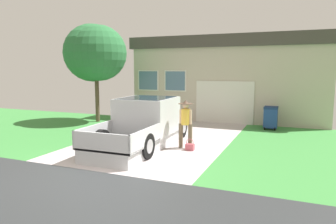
{
  "coord_description": "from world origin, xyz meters",
  "views": [
    {
      "loc": [
        4.79,
        -6.77,
        2.72
      ],
      "look_at": [
        0.74,
        3.06,
        1.27
      ],
      "focal_mm": 33.52,
      "sensor_mm": 36.0,
      "label": 1
    }
  ],
  "objects_px": {
    "person_with_hat": "(186,121)",
    "wheeled_trash_bin": "(271,117)",
    "handbag": "(190,147)",
    "pickup_truck": "(147,124)",
    "house_with_garage": "(234,77)",
    "front_yard_tree": "(95,53)"
  },
  "relations": [
    {
      "from": "person_with_hat",
      "to": "wheeled_trash_bin",
      "type": "height_order",
      "value": "person_with_hat"
    },
    {
      "from": "person_with_hat",
      "to": "handbag",
      "type": "distance_m",
      "value": 0.9
    },
    {
      "from": "pickup_truck",
      "to": "handbag",
      "type": "xyz_separation_m",
      "value": [
        1.76,
        -0.31,
        -0.62
      ]
    },
    {
      "from": "person_with_hat",
      "to": "wheeled_trash_bin",
      "type": "distance_m",
      "value": 5.37
    },
    {
      "from": "pickup_truck",
      "to": "person_with_hat",
      "type": "distance_m",
      "value": 1.54
    },
    {
      "from": "house_with_garage",
      "to": "wheeled_trash_bin",
      "type": "distance_m",
      "value": 4.93
    },
    {
      "from": "pickup_truck",
      "to": "house_with_garage",
      "type": "distance_m",
      "value": 8.89
    },
    {
      "from": "front_yard_tree",
      "to": "person_with_hat",
      "type": "bearing_deg",
      "value": -30.24
    },
    {
      "from": "handbag",
      "to": "house_with_garage",
      "type": "xyz_separation_m",
      "value": [
        -0.23,
        8.94,
        2.12
      ]
    },
    {
      "from": "pickup_truck",
      "to": "front_yard_tree",
      "type": "relative_size",
      "value": 1.09
    },
    {
      "from": "handbag",
      "to": "house_with_garage",
      "type": "relative_size",
      "value": 0.04
    },
    {
      "from": "handbag",
      "to": "person_with_hat",
      "type": "bearing_deg",
      "value": 136.7
    },
    {
      "from": "wheeled_trash_bin",
      "to": "house_with_garage",
      "type": "bearing_deg",
      "value": 121.72
    },
    {
      "from": "house_with_garage",
      "to": "front_yard_tree",
      "type": "xyz_separation_m",
      "value": [
        -6.18,
        -5.11,
        1.3
      ]
    },
    {
      "from": "pickup_truck",
      "to": "house_with_garage",
      "type": "relative_size",
      "value": 0.52
    },
    {
      "from": "house_with_garage",
      "to": "front_yard_tree",
      "type": "height_order",
      "value": "front_yard_tree"
    },
    {
      "from": "pickup_truck",
      "to": "wheeled_trash_bin",
      "type": "bearing_deg",
      "value": 48.61
    },
    {
      "from": "person_with_hat",
      "to": "house_with_garage",
      "type": "height_order",
      "value": "house_with_garage"
    },
    {
      "from": "front_yard_tree",
      "to": "house_with_garage",
      "type": "bearing_deg",
      "value": 39.6
    },
    {
      "from": "person_with_hat",
      "to": "front_yard_tree",
      "type": "bearing_deg",
      "value": -33.17
    },
    {
      "from": "front_yard_tree",
      "to": "wheeled_trash_bin",
      "type": "distance_m",
      "value": 9.2
    },
    {
      "from": "pickup_truck",
      "to": "wheeled_trash_bin",
      "type": "height_order",
      "value": "pickup_truck"
    }
  ]
}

